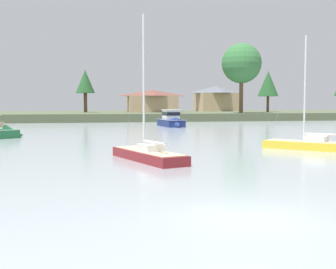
% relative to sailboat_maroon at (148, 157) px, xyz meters
% --- Properties ---
extents(ground_plane, '(434.99, 434.99, 0.00)m').
position_rel_sailboat_maroon_xyz_m(ground_plane, '(0.92, -13.99, -0.21)').
color(ground_plane, '#939EA3').
extents(far_shore_bank, '(195.75, 44.66, 1.62)m').
position_rel_sailboat_maroon_xyz_m(far_shore_bank, '(0.92, 78.44, 0.60)').
color(far_shore_bank, '#4C563D').
rests_on(far_shore_bank, ground).
extents(sailboat_maroon, '(3.96, 7.41, 9.61)m').
position_rel_sailboat_maroon_xyz_m(sailboat_maroon, '(0.00, 0.00, 0.00)').
color(sailboat_maroon, maroon).
rests_on(sailboat_maroon, ground).
extents(cruiser_navy, '(3.28, 8.46, 4.90)m').
position_rel_sailboat_maroon_xyz_m(cruiser_navy, '(10.10, 39.36, 0.43)').
color(cruiser_navy, navy).
rests_on(cruiser_navy, ground).
extents(sailboat_yellow, '(6.40, 6.65, 9.30)m').
position_rel_sailboat_maroon_xyz_m(sailboat_yellow, '(13.51, 3.81, -0.01)').
color(sailboat_yellow, gold).
rests_on(sailboat_yellow, ground).
extents(shore_tree_center_left, '(4.40, 4.40, 9.86)m').
position_rel_sailboat_maroon_xyz_m(shore_tree_center_left, '(-2.72, 75.33, 8.44)').
color(shore_tree_center_left, brown).
rests_on(shore_tree_center_left, far_shore_bank).
extents(shore_tree_far_right, '(4.95, 4.95, 9.86)m').
position_rel_sailboat_maroon_xyz_m(shore_tree_far_right, '(40.49, 70.16, 8.19)').
color(shore_tree_far_right, brown).
rests_on(shore_tree_far_right, far_shore_bank).
extents(shore_tree_inland_a, '(8.44, 8.44, 14.75)m').
position_rel_sailboat_maroon_xyz_m(shore_tree_inland_a, '(29.66, 59.99, 11.89)').
color(shore_tree_inland_a, brown).
rests_on(shore_tree_inland_a, far_shore_bank).
extents(cottage_hillside, '(12.18, 7.97, 5.27)m').
position_rel_sailboat_maroon_xyz_m(cottage_hillside, '(12.83, 74.32, 4.13)').
color(cottage_hillside, tan).
rests_on(cottage_hillside, far_shore_bank).
extents(cottage_near_water, '(10.75, 10.37, 6.79)m').
position_rel_sailboat_maroon_xyz_m(cottage_near_water, '(32.16, 84.88, 4.92)').
color(cottage_near_water, tan).
rests_on(cottage_near_water, far_shore_bank).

